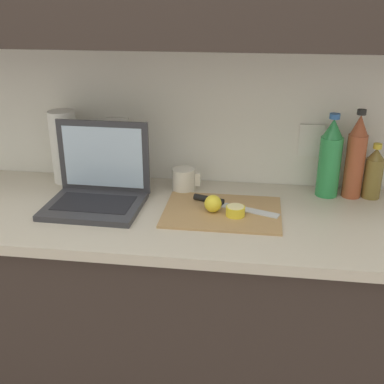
{
  "coord_description": "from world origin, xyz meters",
  "views": [
    {
      "loc": [
        0.36,
        -1.45,
        1.58
      ],
      "look_at": [
        0.16,
        -0.01,
        0.98
      ],
      "focal_mm": 45.0,
      "sensor_mm": 36.0,
      "label": 1
    }
  ],
  "objects_px": {
    "lemon_half_cut": "(235,211)",
    "bottle_oil_tall": "(356,158)",
    "laptop": "(98,185)",
    "measuring_cup": "(184,180)",
    "knife": "(220,202)",
    "paper_towel_roll": "(65,147)",
    "cutting_board": "(222,212)",
    "lemon_whole_beside": "(213,204)",
    "bottle_green_soda": "(330,159)",
    "bottle_water_clear": "(373,174)"
  },
  "relations": [
    {
      "from": "lemon_half_cut",
      "to": "bottle_oil_tall",
      "type": "relative_size",
      "value": 0.2
    },
    {
      "from": "laptop",
      "to": "measuring_cup",
      "type": "xyz_separation_m",
      "value": [
        0.28,
        0.15,
        -0.02
      ]
    },
    {
      "from": "knife",
      "to": "paper_towel_roll",
      "type": "relative_size",
      "value": 1.08
    },
    {
      "from": "cutting_board",
      "to": "measuring_cup",
      "type": "relative_size",
      "value": 3.71
    },
    {
      "from": "knife",
      "to": "lemon_whole_beside",
      "type": "relative_size",
      "value": 5.18
    },
    {
      "from": "bottle_green_soda",
      "to": "bottle_oil_tall",
      "type": "relative_size",
      "value": 0.95
    },
    {
      "from": "bottle_water_clear",
      "to": "paper_towel_roll",
      "type": "distance_m",
      "value": 1.14
    },
    {
      "from": "laptop",
      "to": "lemon_half_cut",
      "type": "bearing_deg",
      "value": -5.69
    },
    {
      "from": "lemon_half_cut",
      "to": "measuring_cup",
      "type": "distance_m",
      "value": 0.29
    },
    {
      "from": "laptop",
      "to": "lemon_half_cut",
      "type": "height_order",
      "value": "laptop"
    },
    {
      "from": "lemon_whole_beside",
      "to": "bottle_green_soda",
      "type": "relative_size",
      "value": 0.19
    },
    {
      "from": "lemon_half_cut",
      "to": "bottle_green_soda",
      "type": "relative_size",
      "value": 0.21
    },
    {
      "from": "lemon_whole_beside",
      "to": "paper_towel_roll",
      "type": "height_order",
      "value": "paper_towel_roll"
    },
    {
      "from": "lemon_half_cut",
      "to": "bottle_water_clear",
      "type": "bearing_deg",
      "value": 26.88
    },
    {
      "from": "cutting_board",
      "to": "lemon_half_cut",
      "type": "height_order",
      "value": "lemon_half_cut"
    },
    {
      "from": "bottle_green_soda",
      "to": "measuring_cup",
      "type": "bearing_deg",
      "value": -176.23
    },
    {
      "from": "lemon_whole_beside",
      "to": "bottle_oil_tall",
      "type": "bearing_deg",
      "value": 24.61
    },
    {
      "from": "knife",
      "to": "measuring_cup",
      "type": "height_order",
      "value": "measuring_cup"
    },
    {
      "from": "laptop",
      "to": "bottle_water_clear",
      "type": "distance_m",
      "value": 0.97
    },
    {
      "from": "lemon_whole_beside",
      "to": "paper_towel_roll",
      "type": "relative_size",
      "value": 0.21
    },
    {
      "from": "cutting_board",
      "to": "bottle_water_clear",
      "type": "distance_m",
      "value": 0.56
    },
    {
      "from": "knife",
      "to": "bottle_water_clear",
      "type": "height_order",
      "value": "bottle_water_clear"
    },
    {
      "from": "laptop",
      "to": "lemon_whole_beside",
      "type": "height_order",
      "value": "laptop"
    },
    {
      "from": "paper_towel_roll",
      "to": "lemon_half_cut",
      "type": "bearing_deg",
      "value": -20.06
    },
    {
      "from": "bottle_water_clear",
      "to": "lemon_whole_beside",
      "type": "bearing_deg",
      "value": -158.16
    },
    {
      "from": "measuring_cup",
      "to": "paper_towel_roll",
      "type": "height_order",
      "value": "paper_towel_roll"
    },
    {
      "from": "laptop",
      "to": "bottle_water_clear",
      "type": "relative_size",
      "value": 1.65
    },
    {
      "from": "lemon_half_cut",
      "to": "paper_towel_roll",
      "type": "distance_m",
      "value": 0.72
    },
    {
      "from": "lemon_whole_beside",
      "to": "bottle_green_soda",
      "type": "distance_m",
      "value": 0.46
    },
    {
      "from": "bottle_green_soda",
      "to": "measuring_cup",
      "type": "distance_m",
      "value": 0.53
    },
    {
      "from": "laptop",
      "to": "bottle_green_soda",
      "type": "bearing_deg",
      "value": 13.98
    },
    {
      "from": "lemon_whole_beside",
      "to": "laptop",
      "type": "bearing_deg",
      "value": 174.73
    },
    {
      "from": "cutting_board",
      "to": "knife",
      "type": "relative_size",
      "value": 1.3
    },
    {
      "from": "lemon_half_cut",
      "to": "bottle_green_soda",
      "type": "height_order",
      "value": "bottle_green_soda"
    },
    {
      "from": "cutting_board",
      "to": "paper_towel_roll",
      "type": "height_order",
      "value": "paper_towel_roll"
    },
    {
      "from": "bottle_water_clear",
      "to": "measuring_cup",
      "type": "height_order",
      "value": "bottle_water_clear"
    },
    {
      "from": "cutting_board",
      "to": "measuring_cup",
      "type": "xyz_separation_m",
      "value": [
        -0.16,
        0.17,
        0.04
      ]
    },
    {
      "from": "knife",
      "to": "bottle_water_clear",
      "type": "xyz_separation_m",
      "value": [
        0.53,
        0.16,
        0.07
      ]
    },
    {
      "from": "lemon_half_cut",
      "to": "measuring_cup",
      "type": "xyz_separation_m",
      "value": [
        -0.2,
        0.21,
        0.02
      ]
    },
    {
      "from": "laptop",
      "to": "lemon_half_cut",
      "type": "relative_size",
      "value": 5.28
    },
    {
      "from": "laptop",
      "to": "bottle_green_soda",
      "type": "height_order",
      "value": "bottle_green_soda"
    },
    {
      "from": "cutting_board",
      "to": "lemon_half_cut",
      "type": "relative_size",
      "value": 6.22
    },
    {
      "from": "cutting_board",
      "to": "bottle_oil_tall",
      "type": "relative_size",
      "value": 1.23
    },
    {
      "from": "cutting_board",
      "to": "bottle_water_clear",
      "type": "relative_size",
      "value": 1.94
    },
    {
      "from": "lemon_half_cut",
      "to": "bottle_green_soda",
      "type": "xyz_separation_m",
      "value": [
        0.32,
        0.24,
        0.11
      ]
    },
    {
      "from": "measuring_cup",
      "to": "bottle_oil_tall",
      "type": "bearing_deg",
      "value": 3.23
    },
    {
      "from": "lemon_whole_beside",
      "to": "bottle_green_soda",
      "type": "xyz_separation_m",
      "value": [
        0.39,
        0.22,
        0.1
      ]
    },
    {
      "from": "measuring_cup",
      "to": "bottle_green_soda",
      "type": "bearing_deg",
      "value": 3.77
    },
    {
      "from": "knife",
      "to": "bottle_oil_tall",
      "type": "height_order",
      "value": "bottle_oil_tall"
    },
    {
      "from": "laptop",
      "to": "bottle_water_clear",
      "type": "bearing_deg",
      "value": 11.94
    }
  ]
}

